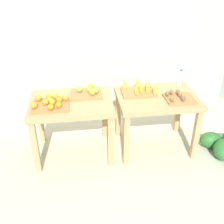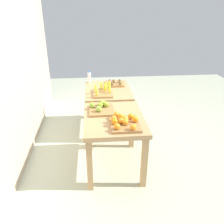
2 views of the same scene
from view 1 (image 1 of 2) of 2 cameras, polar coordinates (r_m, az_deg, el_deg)
The scene contains 10 objects.
ground_plane at distance 3.99m, azimuth 0.52°, elevation -7.45°, with size 8.00×8.00×0.00m, color #B4BAA0.
back_wall at distance 4.61m, azimuth -1.90°, elevation 18.29°, with size 4.40×0.12×3.00m, color #C2AF96.
display_table_left at distance 3.59m, azimuth -8.31°, elevation 0.53°, with size 1.04×0.80×0.79m.
display_table_right at distance 3.73m, azimuth 9.11°, elevation 1.64°, with size 1.04×0.80×0.79m.
orange_bin at distance 3.44m, azimuth -12.47°, elevation 1.78°, with size 0.46×0.36×0.11m.
apple_bin at distance 3.67m, azimuth -5.06°, elevation 4.09°, with size 0.40×0.36×0.11m.
banana_crate at distance 3.69m, azimuth 5.62°, elevation 4.38°, with size 0.44×0.33×0.17m.
kiwi_bin at distance 3.62m, azimuth 13.49°, elevation 2.84°, with size 0.36×0.32×0.10m.
water_bottle at distance 4.05m, azimuth 13.85°, elevation 6.90°, with size 0.06×0.06×0.22m.
watermelon_pile at distance 4.15m, azimuth 21.99°, elevation -6.11°, with size 0.60×0.59×0.27m.
Camera 1 is at (-0.46, -3.15, 2.40)m, focal length 44.50 mm.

